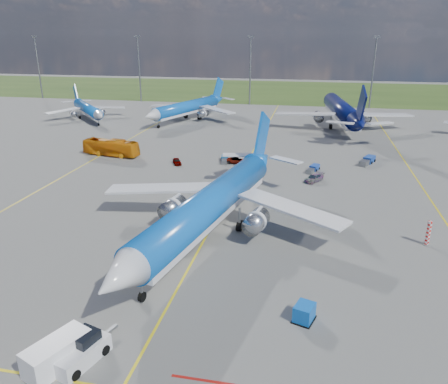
% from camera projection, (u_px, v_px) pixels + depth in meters
% --- Properties ---
extents(ground, '(400.00, 400.00, 0.00)m').
position_uv_depth(ground, '(196.00, 256.00, 48.95)').
color(ground, '#5A5A57').
rests_on(ground, ground).
extents(grass_strip, '(400.00, 80.00, 0.01)m').
position_uv_depth(grass_strip, '(286.00, 91.00, 187.00)').
color(grass_strip, '#2D4719').
rests_on(grass_strip, ground).
extents(taxiway_lines, '(60.25, 160.00, 0.02)m').
position_uv_depth(taxiway_lines, '(239.00, 179.00, 74.41)').
color(taxiway_lines, yellow).
rests_on(taxiway_lines, ground).
extents(floodlight_masts, '(202.20, 0.50, 22.70)m').
position_uv_depth(floodlight_masts, '(310.00, 68.00, 144.01)').
color(floodlight_masts, slate).
rests_on(floodlight_masts, ground).
extents(warning_post, '(0.50, 0.50, 3.00)m').
position_uv_depth(warning_post, '(428.00, 233.00, 50.94)').
color(warning_post, red).
rests_on(warning_post, ground).
extents(bg_jet_nw, '(39.77, 40.40, 8.44)m').
position_uv_depth(bg_jet_nw, '(89.00, 119.00, 126.07)').
color(bg_jet_nw, blue).
rests_on(bg_jet_nw, ground).
extents(bg_jet_nnw, '(41.29, 47.04, 10.30)m').
position_uv_depth(bg_jet_nnw, '(187.00, 120.00, 124.70)').
color(bg_jet_nnw, blue).
rests_on(bg_jet_nnw, ground).
extents(bg_jet_n, '(43.22, 53.29, 12.81)m').
position_uv_depth(bg_jet_n, '(340.00, 127.00, 115.98)').
color(bg_jet_n, '#080F45').
rests_on(bg_jet_n, ground).
extents(main_airliner, '(42.92, 51.37, 11.89)m').
position_uv_depth(main_airliner, '(210.00, 236.00, 53.71)').
color(main_airliner, blue).
rests_on(main_airliner, ground).
extents(pushback_tug, '(3.61, 6.45, 2.15)m').
position_uv_depth(pushback_tug, '(81.00, 351.00, 33.03)').
color(pushback_tug, silver).
rests_on(pushback_tug, ground).
extents(uld_container, '(2.03, 2.27, 1.51)m').
position_uv_depth(uld_container, '(304.00, 313.00, 37.72)').
color(uld_container, blue).
rests_on(uld_container, ground).
extents(service_van, '(3.92, 5.38, 2.16)m').
position_uv_depth(service_van, '(57.00, 354.00, 32.43)').
color(service_van, white).
rests_on(service_van, ground).
extents(apron_bus, '(12.22, 4.71, 3.32)m').
position_uv_depth(apron_bus, '(111.00, 148.00, 88.26)').
color(apron_bus, orange).
rests_on(apron_bus, ground).
extents(service_car_a, '(2.66, 3.55, 1.13)m').
position_uv_depth(service_car_a, '(177.00, 161.00, 82.78)').
color(service_car_a, '#999999').
rests_on(service_car_a, ground).
extents(service_car_b, '(4.36, 2.29, 1.17)m').
position_uv_depth(service_car_b, '(237.00, 161.00, 83.16)').
color(service_car_b, '#999999').
rests_on(service_car_b, ground).
extents(service_car_c, '(3.68, 4.50, 1.23)m').
position_uv_depth(service_car_c, '(314.00, 178.00, 73.09)').
color(service_car_c, '#999999').
rests_on(service_car_c, ground).
extents(baggage_tug_w, '(2.54, 4.45, 0.97)m').
position_uv_depth(baggage_tug_w, '(313.00, 169.00, 78.64)').
color(baggage_tug_w, '#1B41A5').
rests_on(baggage_tug_w, ground).
extents(baggage_tug_c, '(1.81, 4.35, 0.95)m').
position_uv_depth(baggage_tug_c, '(224.00, 159.00, 84.60)').
color(baggage_tug_c, '#165289').
rests_on(baggage_tug_c, ground).
extents(baggage_tug_e, '(3.53, 5.50, 1.21)m').
position_uv_depth(baggage_tug_e, '(367.00, 161.00, 83.15)').
color(baggage_tug_e, '#193E9B').
rests_on(baggage_tug_e, ground).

